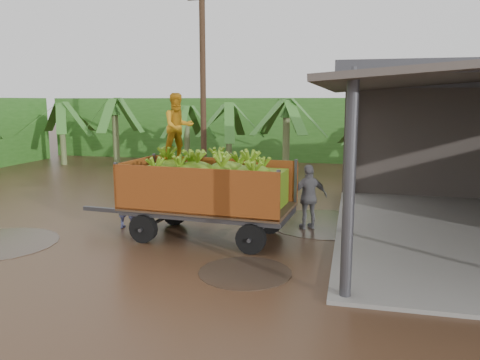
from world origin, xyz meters
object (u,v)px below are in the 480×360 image
(utility_pole, at_px, (203,85))
(banana_trailer, at_px, (207,188))
(man_blue, at_px, (126,197))
(man_grey, at_px, (309,197))

(utility_pole, bearing_deg, banana_trailer, -71.43)
(banana_trailer, height_order, man_blue, banana_trailer)
(banana_trailer, relative_size, man_grey, 3.31)
(banana_trailer, height_order, man_grey, banana_trailer)
(banana_trailer, relative_size, utility_pole, 0.73)
(banana_trailer, xyz_separation_m, man_grey, (2.43, 1.44, -0.41))
(banana_trailer, height_order, utility_pole, utility_pole)
(man_grey, bearing_deg, utility_pole, -79.15)
(banana_trailer, relative_size, man_blue, 3.35)
(man_blue, relative_size, man_grey, 0.99)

